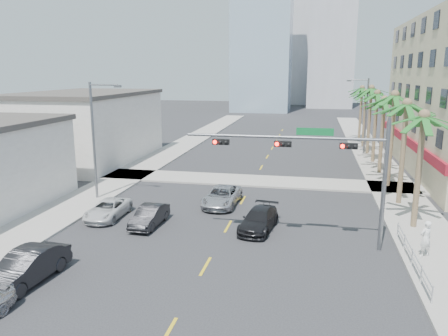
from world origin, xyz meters
name	(u,v)px	position (x,y,z in m)	size (l,w,h in m)	color
ground	(183,307)	(0.00, 0.00, 0.00)	(260.00, 260.00, 0.00)	#262628
sidewalk_right	(397,194)	(12.00, 20.00, 0.07)	(4.00, 120.00, 0.15)	gray
sidewalk_left	(121,179)	(-12.00, 20.00, 0.07)	(4.00, 120.00, 0.15)	gray
sidewalk_cross	(253,181)	(0.00, 22.00, 0.07)	(80.00, 4.00, 0.15)	gray
building_left_far	(87,128)	(-19.50, 28.00, 3.60)	(11.00, 18.00, 7.20)	beige
tower_far_left	(263,11)	(-8.00, 95.00, 24.00)	(14.00, 14.00, 48.00)	#99B2C6
tower_far_center	(290,34)	(-3.00, 125.00, 21.00)	(16.00, 16.00, 42.00)	#ADADB2
traffic_signal_mast	(325,159)	(5.78, 7.95, 5.06)	(11.12, 0.54, 7.20)	slate
palm_tree_0	(424,117)	(11.60, 12.00, 7.08)	(4.80, 4.80, 7.80)	brown
palm_tree_1	(407,105)	(11.60, 17.20, 7.43)	(4.80, 4.80, 8.16)	brown
palm_tree_2	(395,96)	(11.60, 22.40, 7.78)	(4.80, 4.80, 8.52)	brown
palm_tree_3	(385,100)	(11.60, 27.60, 7.08)	(4.80, 4.80, 7.80)	brown
palm_tree_4	(377,94)	(11.60, 32.80, 7.43)	(4.80, 4.80, 8.16)	brown
palm_tree_5	(372,89)	(11.60, 38.00, 7.78)	(4.80, 4.80, 8.52)	brown
palm_tree_6	(366,93)	(11.60, 43.20, 7.08)	(4.80, 4.80, 7.80)	brown
palm_tree_7	(362,88)	(11.60, 48.40, 7.43)	(4.80, 4.80, 8.16)	brown
streetlight_left	(96,135)	(-11.00, 14.00, 5.06)	(2.55, 0.25, 9.00)	slate
streetlight_right	(365,112)	(11.00, 38.00, 5.06)	(2.55, 0.25, 9.00)	slate
guardrail	(412,255)	(10.30, 6.00, 0.67)	(0.08, 8.08, 1.00)	silver
car_parked_mid	(27,267)	(-7.80, 0.62, 0.78)	(1.65, 4.73, 1.56)	black
car_parked_far	(108,209)	(-8.33, 10.03, 0.61)	(2.03, 4.40, 1.22)	silver
car_lane_left	(150,216)	(-5.00, 9.18, 0.65)	(1.38, 3.95, 1.30)	black
car_lane_center	(222,196)	(-1.33, 14.41, 0.69)	(2.29, 4.97, 1.38)	#B8B9BD
car_lane_right	(259,220)	(2.00, 9.86, 0.66)	(1.84, 4.52, 1.31)	black
pedestrian	(426,239)	(11.17, 7.26, 1.14)	(0.72, 0.47, 1.97)	white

